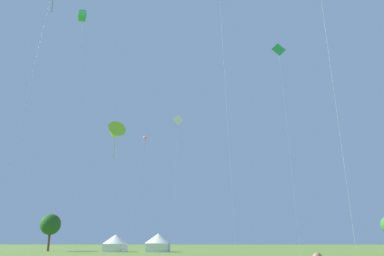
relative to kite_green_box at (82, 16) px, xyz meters
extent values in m
cube|color=green|center=(-0.01, 0.00, 0.10)|extent=(1.19, 1.74, 1.82)
cylinder|color=#B2B2B7|center=(0.99, -0.48, -14.50)|extent=(2.01, 0.99, 29.20)
cylinder|color=#B2B2B7|center=(17.52, -4.47, -10.92)|extent=(1.22, 1.67, 36.35)
ellipsoid|color=pink|center=(4.26, 22.12, -10.10)|extent=(1.08, 1.95, 0.59)
cylinder|color=#A9627C|center=(4.26, 22.12, -11.61)|extent=(0.04, 0.04, 2.31)
cylinder|color=#B2B2B7|center=(3.28, 21.66, -19.60)|extent=(1.97, 0.94, 19.00)
cylinder|color=#B2B2B7|center=(24.01, -17.92, -12.86)|extent=(0.59, 0.93, 32.47)
cube|color=white|center=(10.22, 19.92, -7.64)|extent=(1.79, 0.76, 1.67)
cylinder|color=#B2B2B7|center=(9.94, 19.17, -18.37)|extent=(0.59, 1.54, 21.46)
cube|color=green|center=(25.79, 9.61, -0.51)|extent=(2.17, 0.46, 2.18)
cylinder|color=#B2B2B7|center=(26.14, 8.96, -14.80)|extent=(0.72, 1.32, 28.59)
cone|color=#99DB2D|center=(3.89, 4.12, -14.20)|extent=(3.26, 3.39, 2.80)
cylinder|color=olive|center=(3.89, 4.12, -16.07)|extent=(0.07, 0.07, 2.57)
cylinder|color=#B2B2B7|center=(4.93, 3.50, -21.65)|extent=(2.09, 1.25, 14.90)
cylinder|color=#B2B2B7|center=(-0.85, -9.52, -15.14)|extent=(2.03, 1.98, 27.91)
cube|color=white|center=(-2.34, 31.45, -28.39)|extent=(3.79, 3.79, 1.42)
cone|color=white|center=(-2.34, 31.45, -26.85)|extent=(4.74, 4.74, 1.66)
cube|color=white|center=(5.60, 31.45, -28.35)|extent=(4.00, 4.00, 1.50)
cone|color=white|center=(5.60, 31.45, -26.72)|extent=(5.00, 5.00, 1.75)
cylinder|color=brown|center=(-16.22, 34.35, -27.29)|extent=(0.44, 0.44, 3.62)
sphere|color=#23561E|center=(-16.22, 34.35, -24.08)|extent=(4.00, 4.00, 4.00)
camera|label=1|loc=(16.51, -41.70, -27.10)|focal=36.19mm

